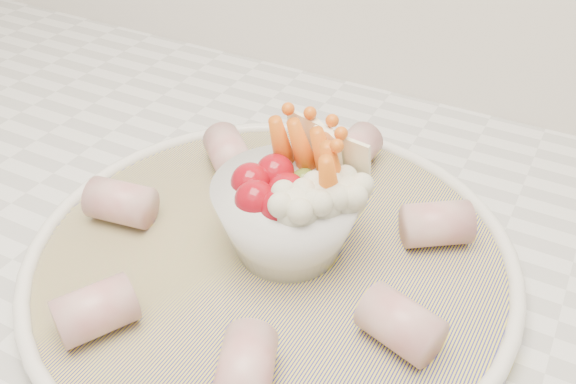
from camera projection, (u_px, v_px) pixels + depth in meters
The scene contains 3 objects.
serving_platter at pixel (271, 258), 0.50m from camera, with size 0.39×0.39×0.02m.
veggie_bowl at pixel (293, 207), 0.47m from camera, with size 0.12×0.11×0.10m.
cured_meat_rolls at pixel (270, 236), 0.49m from camera, with size 0.30×0.31×0.03m.
Camera 1 is at (0.03, 1.12, 1.27)m, focal length 40.00 mm.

